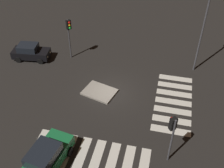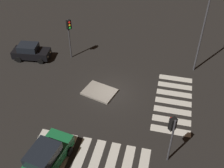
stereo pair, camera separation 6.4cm
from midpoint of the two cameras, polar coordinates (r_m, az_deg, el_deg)
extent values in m
plane|color=black|center=(25.62, 0.07, -1.73)|extent=(80.00, 80.00, 0.00)
cube|color=gray|center=(25.55, -2.54, -1.64)|extent=(3.36, 2.86, 0.18)
cube|color=black|center=(30.90, -16.27, 6.13)|extent=(4.06, 2.11, 0.80)
cube|color=black|center=(30.62, -16.93, 7.27)|extent=(2.16, 1.74, 0.65)
cylinder|color=black|center=(31.30, -13.59, 6.33)|extent=(0.65, 0.30, 0.63)
cylinder|color=black|center=(30.04, -14.52, 4.61)|extent=(0.65, 0.30, 0.63)
cylinder|color=black|center=(32.18, -17.68, 6.48)|extent=(0.65, 0.30, 0.63)
cylinder|color=black|center=(30.95, -18.74, 4.82)|extent=(0.65, 0.30, 0.63)
sphere|color=#F2EABF|center=(30.60, -12.64, 6.47)|extent=(0.21, 0.21, 0.21)
sphere|color=#F2EABF|center=(29.88, -13.15, 5.50)|extent=(0.21, 0.21, 0.21)
cube|color=#196B38|center=(20.25, -13.23, -14.78)|extent=(2.56, 4.67, 0.91)
cube|color=black|center=(19.48, -14.03, -13.93)|extent=(2.06, 2.51, 0.73)
cylinder|color=black|center=(21.60, -13.19, -11.89)|extent=(0.37, 0.74, 0.71)
cylinder|color=black|center=(20.85, -8.79, -13.59)|extent=(0.37, 0.74, 0.71)
sphere|color=#F2EABF|center=(21.51, -11.28, -10.08)|extent=(0.24, 0.24, 0.24)
sphere|color=#F2EABF|center=(21.09, -8.82, -10.98)|extent=(0.24, 0.24, 0.24)
cylinder|color=#47474C|center=(19.42, 12.23, -11.54)|extent=(0.14, 0.14, 4.10)
cube|color=black|center=(18.34, 12.55, -8.07)|extent=(0.54, 0.53, 0.96)
sphere|color=red|center=(18.22, 12.30, -7.03)|extent=(0.22, 0.22, 0.22)
sphere|color=orange|center=(18.43, 12.17, -7.68)|extent=(0.22, 0.22, 0.22)
sphere|color=green|center=(18.65, 12.04, -8.31)|extent=(0.22, 0.22, 0.22)
cylinder|color=#47474C|center=(29.41, -8.72, 9.15)|extent=(0.14, 0.14, 4.48)
cube|color=black|center=(28.43, -8.88, 12.06)|extent=(0.53, 0.54, 0.96)
sphere|color=red|center=(28.14, -8.74, 12.46)|extent=(0.22, 0.22, 0.22)
sphere|color=orange|center=(28.27, -8.68, 11.92)|extent=(0.22, 0.22, 0.22)
sphere|color=green|center=(28.41, -8.62, 11.39)|extent=(0.22, 0.22, 0.22)
cylinder|color=#47474C|center=(27.40, 18.19, 9.89)|extent=(0.18, 0.18, 8.41)
cube|color=silver|center=(22.09, -14.96, -12.19)|extent=(0.70, 3.20, 0.02)
cube|color=silver|center=(21.68, -12.18, -12.88)|extent=(0.70, 3.20, 0.02)
cube|color=silver|center=(21.31, -9.27, -13.58)|extent=(0.70, 3.20, 0.02)
cube|color=silver|center=(21.01, -6.26, -14.26)|extent=(0.70, 3.20, 0.02)
cube|color=silver|center=(20.76, -3.15, -14.91)|extent=(0.70, 3.20, 0.02)
cube|color=silver|center=(20.58, 0.05, -15.54)|extent=(0.70, 3.20, 0.02)
cube|color=silver|center=(20.46, 3.31, -16.13)|extent=(0.70, 3.20, 0.02)
cube|color=silver|center=(20.40, 6.62, -16.67)|extent=(0.70, 3.20, 0.02)
cube|color=silver|center=(22.80, 12.09, -9.42)|extent=(3.20, 0.70, 0.02)
cube|color=silver|center=(23.59, 12.29, -7.36)|extent=(3.20, 0.70, 0.02)
cube|color=silver|center=(24.40, 12.47, -5.43)|extent=(3.20, 0.70, 0.02)
cube|color=silver|center=(25.25, 12.64, -3.63)|extent=(3.20, 0.70, 0.02)
cube|color=silver|center=(26.11, 12.80, -1.95)|extent=(3.20, 0.70, 0.02)
cube|color=silver|center=(27.00, 12.95, -0.38)|extent=(3.20, 0.70, 0.02)
cube|color=silver|center=(27.90, 13.09, 1.10)|extent=(3.20, 0.70, 0.02)
camera|label=1|loc=(0.03, -89.93, 0.06)|focal=44.17mm
camera|label=2|loc=(0.03, 90.07, -0.06)|focal=44.17mm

